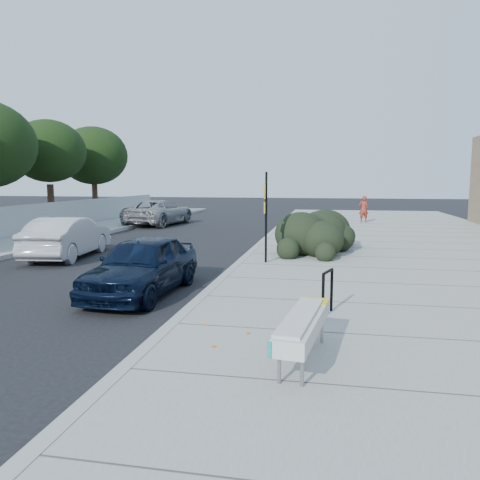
{
  "coord_description": "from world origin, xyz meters",
  "views": [
    {
      "loc": [
        2.64,
        -9.55,
        2.64
      ],
      "look_at": [
        0.27,
        2.92,
        1.0
      ],
      "focal_mm": 35.0,
      "sensor_mm": 36.0,
      "label": 1
    }
  ],
  "objects_px": {
    "bench": "(303,325)",
    "pedestrian": "(364,209)",
    "bike_rack": "(328,288)",
    "sign_post": "(266,212)",
    "sedan_navy": "(142,265)",
    "wagon_silver": "(68,237)",
    "suv_silver": "(159,212)"
  },
  "relations": [
    {
      "from": "bike_rack",
      "to": "bench",
      "type": "bearing_deg",
      "value": -80.56
    },
    {
      "from": "sedan_navy",
      "to": "wagon_silver",
      "type": "bearing_deg",
      "value": 138.01
    },
    {
      "from": "bench",
      "to": "suv_silver",
      "type": "bearing_deg",
      "value": 122.96
    },
    {
      "from": "bike_rack",
      "to": "sign_post",
      "type": "relative_size",
      "value": 0.31
    },
    {
      "from": "bike_rack",
      "to": "sedan_navy",
      "type": "height_order",
      "value": "sedan_navy"
    },
    {
      "from": "bike_rack",
      "to": "sign_post",
      "type": "xyz_separation_m",
      "value": [
        -1.87,
        5.29,
        1.04
      ]
    },
    {
      "from": "sedan_navy",
      "to": "bench",
      "type": "bearing_deg",
      "value": -41.68
    },
    {
      "from": "bench",
      "to": "bike_rack",
      "type": "height_order",
      "value": "bike_rack"
    },
    {
      "from": "suv_silver",
      "to": "pedestrian",
      "type": "relative_size",
      "value": 3.4
    },
    {
      "from": "bench",
      "to": "sedan_navy",
      "type": "relative_size",
      "value": 0.54
    },
    {
      "from": "bench",
      "to": "pedestrian",
      "type": "height_order",
      "value": "pedestrian"
    },
    {
      "from": "wagon_silver",
      "to": "pedestrian",
      "type": "height_order",
      "value": "pedestrian"
    },
    {
      "from": "pedestrian",
      "to": "sign_post",
      "type": "bearing_deg",
      "value": 62.02
    },
    {
      "from": "bench",
      "to": "wagon_silver",
      "type": "xyz_separation_m",
      "value": [
        -8.4,
        8.17,
        0.04
      ]
    },
    {
      "from": "wagon_silver",
      "to": "suv_silver",
      "type": "height_order",
      "value": "suv_silver"
    },
    {
      "from": "bench",
      "to": "bike_rack",
      "type": "bearing_deg",
      "value": 89.65
    },
    {
      "from": "wagon_silver",
      "to": "suv_silver",
      "type": "xyz_separation_m",
      "value": [
        -1.09,
        11.7,
        0.04
      ]
    },
    {
      "from": "sign_post",
      "to": "wagon_silver",
      "type": "bearing_deg",
      "value": 162.95
    },
    {
      "from": "bench",
      "to": "wagon_silver",
      "type": "distance_m",
      "value": 11.72
    },
    {
      "from": "sign_post",
      "to": "pedestrian",
      "type": "distance_m",
      "value": 15.02
    },
    {
      "from": "bench",
      "to": "pedestrian",
      "type": "distance_m",
      "value": 22.26
    },
    {
      "from": "bench",
      "to": "sign_post",
      "type": "height_order",
      "value": "sign_post"
    },
    {
      "from": "pedestrian",
      "to": "wagon_silver",
      "type": "bearing_deg",
      "value": 39.46
    },
    {
      "from": "wagon_silver",
      "to": "pedestrian",
      "type": "xyz_separation_m",
      "value": [
        10.74,
        13.96,
        0.23
      ]
    },
    {
      "from": "bench",
      "to": "sedan_navy",
      "type": "height_order",
      "value": "sedan_navy"
    },
    {
      "from": "bench",
      "to": "pedestrian",
      "type": "xyz_separation_m",
      "value": [
        2.34,
        22.14,
        0.27
      ]
    },
    {
      "from": "bench",
      "to": "sign_post",
      "type": "xyz_separation_m",
      "value": [
        -1.55,
        7.65,
        1.03
      ]
    },
    {
      "from": "suv_silver",
      "to": "sedan_navy",
      "type": "bearing_deg",
      "value": 115.98
    },
    {
      "from": "suv_silver",
      "to": "pedestrian",
      "type": "distance_m",
      "value": 12.05
    },
    {
      "from": "bike_rack",
      "to": "pedestrian",
      "type": "xyz_separation_m",
      "value": [
        2.01,
        19.78,
        0.28
      ]
    },
    {
      "from": "suv_silver",
      "to": "sign_post",
      "type": "bearing_deg",
      "value": 129.82
    },
    {
      "from": "pedestrian",
      "to": "suv_silver",
      "type": "bearing_deg",
      "value": -2.15
    }
  ]
}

